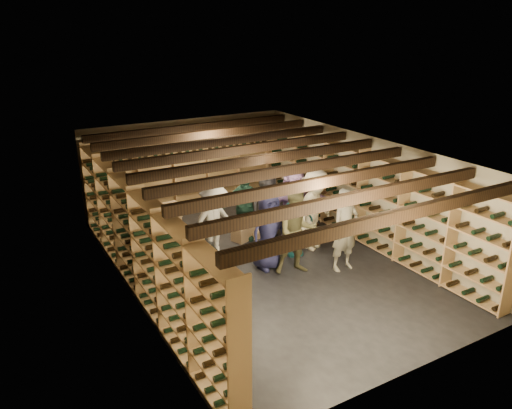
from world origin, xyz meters
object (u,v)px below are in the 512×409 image
(crate_loose, at_px, (259,232))
(person_4, at_px, (294,222))
(person_11, at_px, (293,205))
(crate_stack_right, at_px, (243,233))
(person_9, at_px, (215,221))
(person_0, at_px, (156,245))
(person_12, at_px, (267,203))
(person_6, at_px, (268,231))
(person_10, at_px, (244,207))
(person_1, at_px, (204,267))
(person_7, at_px, (345,230))
(person_2, at_px, (297,232))
(person_8, at_px, (312,196))
(crate_stack_left, at_px, (170,217))
(person_3, at_px, (315,210))

(crate_loose, relative_size, person_4, 0.33)
(person_4, relative_size, person_11, 0.83)
(crate_stack_right, relative_size, person_9, 0.35)
(crate_stack_right, relative_size, person_11, 0.32)
(person_0, bearing_deg, person_9, 21.88)
(person_9, distance_m, person_12, 1.68)
(person_6, distance_m, person_10, 1.50)
(person_10, distance_m, person_11, 1.12)
(crate_stack_right, distance_m, person_1, 2.97)
(crate_loose, bearing_deg, person_7, -74.07)
(person_0, relative_size, person_9, 0.98)
(person_9, bearing_deg, person_12, 5.09)
(crate_stack_right, height_order, person_0, person_0)
(person_2, xyz_separation_m, person_7, (0.92, -0.36, -0.01))
(person_10, bearing_deg, crate_stack_right, -177.16)
(crate_stack_right, relative_size, person_0, 0.36)
(person_8, relative_size, person_10, 0.99)
(person_4, relative_size, person_6, 0.94)
(crate_loose, height_order, person_4, person_4)
(person_8, bearing_deg, crate_loose, -173.36)
(crate_stack_right, height_order, crate_loose, crate_stack_right)
(crate_stack_right, bearing_deg, person_0, -157.73)
(crate_loose, height_order, person_0, person_0)
(person_12, bearing_deg, person_10, -179.04)
(person_2, bearing_deg, crate_stack_left, 130.73)
(crate_loose, distance_m, person_6, 1.76)
(person_7, height_order, person_10, person_7)
(person_1, bearing_deg, person_7, 7.86)
(person_1, bearing_deg, person_3, 27.85)
(person_1, xyz_separation_m, person_6, (1.72, 0.69, 0.05))
(crate_loose, xyz_separation_m, person_6, (-0.65, -1.47, 0.72))
(crate_loose, xyz_separation_m, person_8, (1.39, -0.14, 0.72))
(crate_stack_left, bearing_deg, person_4, -55.00)
(person_2, relative_size, person_8, 1.08)
(person_6, bearing_deg, person_10, 74.67)
(person_1, relative_size, person_7, 0.88)
(person_1, relative_size, person_10, 0.93)
(person_9, bearing_deg, crate_loose, 7.66)
(crate_stack_right, height_order, person_10, person_10)
(person_0, relative_size, person_4, 1.08)
(crate_stack_right, height_order, person_12, person_12)
(person_2, height_order, person_3, person_3)
(crate_stack_left, bearing_deg, person_12, -36.11)
(person_10, bearing_deg, person_3, -27.91)
(person_1, height_order, person_4, person_4)
(person_10, height_order, person_11, person_11)
(person_0, bearing_deg, person_8, 15.42)
(person_3, bearing_deg, crate_stack_left, 109.02)
(crate_loose, height_order, person_7, person_7)
(crate_stack_left, height_order, person_7, person_7)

